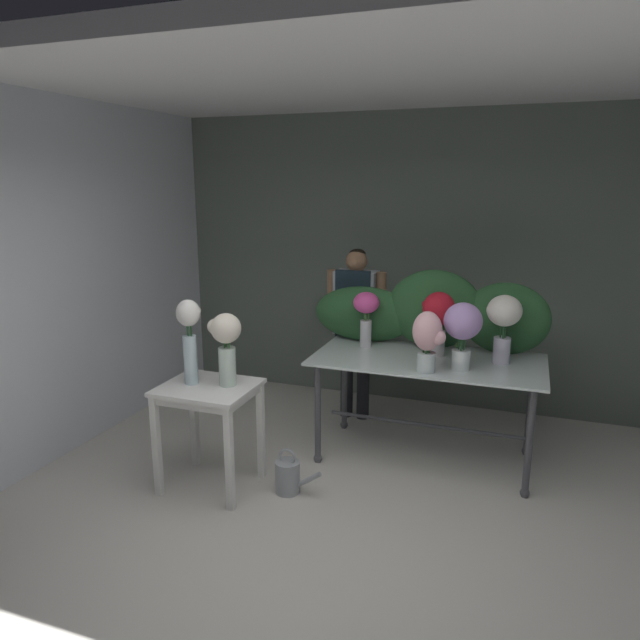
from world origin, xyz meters
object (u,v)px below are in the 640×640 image
Objects in this scene: vase_blush_lilies at (428,338)px; watering_can at (288,476)px; side_table_white at (209,401)px; vase_cream_lisianthus_tall at (226,342)px; florist at (356,317)px; vase_fuchsia_roses at (366,311)px; vase_crimson_ranunculus at (438,316)px; vase_ivory_hydrangea at (504,319)px; display_table_glass at (427,375)px; vase_white_roses_tall at (189,336)px; vase_lilac_snapdragons at (463,327)px.

vase_blush_lilies reaches higher than watering_can.
vase_cream_lisianthus_tall is (0.13, 0.06, 0.44)m from side_table_white.
vase_blush_lilies is 1.45m from vase_cream_lisianthus_tall.
vase_fuchsia_roses is at bearing -64.58° from florist.
side_table_white is at bearing -143.53° from vase_crimson_ranunculus.
florist is 3.57× the size of vase_blush_lilies.
side_table_white is 1.49× the size of vase_ivory_hydrangea.
display_table_glass is 2.88× the size of vase_white_roses_tall.
vase_ivory_hydrangea is (0.55, 0.08, 0.48)m from display_table_glass.
display_table_glass is 3.38× the size of vase_cream_lisianthus_tall.
vase_lilac_snapdragons is 1.68m from watering_can.
side_table_white is 0.46m from vase_cream_lisianthus_tall.
vase_fuchsia_roses is 0.93× the size of vase_lilac_snapdragons.
vase_cream_lisianthus_tall is 1.50× the size of watering_can.
vase_white_roses_tall is at bearing -156.99° from vase_lilac_snapdragons.
vase_fuchsia_roses is at bearing 55.46° from vase_cream_lisianthus_tall.
vase_crimson_ranunculus is at bearing 125.98° from vase_lilac_snapdragons.
vase_lilac_snapdragons is 0.96× the size of vase_cream_lisianthus_tall.
vase_ivory_hydrangea reaches higher than vase_lilac_snapdragons.
vase_ivory_hydrangea is 1.05× the size of vase_lilac_snapdragons.
vase_crimson_ranunculus reaches higher than vase_lilac_snapdragons.
florist is (-0.78, 0.64, 0.27)m from display_table_glass.
florist is at bearing 156.99° from vase_ivory_hydrangea.
vase_ivory_hydrangea reaches higher than watering_can.
vase_ivory_hydrangea reaches higher than vase_fuchsia_roses.
florist is 1.28m from vase_blush_lilies.
florist is 1.64m from vase_cream_lisianthus_tall.
vase_crimson_ranunculus reaches higher than vase_fuchsia_roses.
vase_fuchsia_roses reaches higher than watering_can.
watering_can is at bearing -148.62° from vase_blush_lilies.
watering_can is (-0.06, -1.51, -0.87)m from florist.
side_table_white is at bearing -127.46° from vase_fuchsia_roses.
vase_lilac_snapdragons reaches higher than vase_fuchsia_roses.
watering_can is (-1.11, -0.68, -1.05)m from vase_lilac_snapdragons.
display_table_glass is 1.10× the size of florist.
vase_white_roses_tall reaches higher than vase_cream_lisianthus_tall.
watering_can is at bearing -132.09° from vase_crimson_ranunculus.
display_table_glass reaches higher than watering_can.
florist is 3.14× the size of vase_crimson_ranunculus.
watering_can is at bearing -145.64° from vase_ivory_hydrangea.
florist is at bearing 68.58° from side_table_white.
vase_crimson_ranunculus is 1.47× the size of watering_can.
vase_lilac_snapdragons is at bearing 23.01° from vase_white_roses_tall.
side_table_white is at bearing -151.93° from vase_ivory_hydrangea.
vase_blush_lilies is at bearing -49.58° from florist.
vase_crimson_ranunculus is (1.47, 1.08, 0.51)m from side_table_white.
side_table_white reaches higher than watering_can.
vase_fuchsia_roses reaches higher than vase_cream_lisianthus_tall.
vase_lilac_snapdragons is (0.28, -0.20, 0.46)m from display_table_glass.
vase_white_roses_tall reaches higher than side_table_white.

